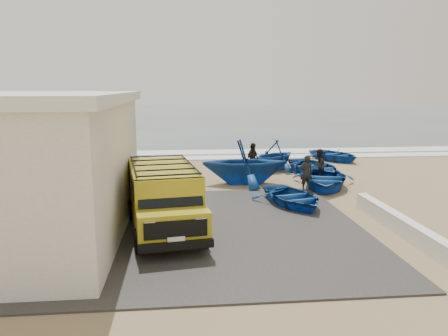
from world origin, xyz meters
name	(u,v)px	position (x,y,z in m)	size (l,w,h in m)	color
ground	(229,211)	(0.00, 0.00, 0.00)	(160.00, 160.00, 0.00)	#937B55
slab	(173,229)	(-2.00, -2.00, 0.03)	(12.00, 10.00, 0.05)	#373532
ocean	(191,115)	(0.00, 56.00, 0.00)	(180.00, 88.00, 0.01)	#385166
surf_line	(208,158)	(0.00, 12.00, 0.03)	(180.00, 1.60, 0.06)	white
surf_wash	(206,152)	(0.00, 14.50, 0.02)	(180.00, 2.20, 0.04)	white
parapet	(401,225)	(5.00, -3.00, 0.28)	(0.35, 6.00, 0.55)	silver
van	(164,196)	(-2.27, -2.06, 1.14)	(2.65, 5.18, 2.12)	gold
boat_near_left	(292,197)	(2.47, 0.45, 0.35)	(2.43, 3.40, 0.70)	#134696
boat_near_right	(324,178)	(4.66, 3.31, 0.42)	(2.89, 4.05, 0.84)	#134696
boat_mid_left	(245,162)	(1.23, 4.47, 1.03)	(3.39, 3.92, 2.07)	#134696
boat_mid_right	(313,167)	(5.05, 6.18, 0.42)	(2.90, 4.06, 0.84)	#134696
boat_far_left	(274,155)	(3.28, 7.61, 0.83)	(2.71, 3.14, 1.65)	#134696
boat_far_right	(334,155)	(7.65, 10.38, 0.37)	(2.52, 3.54, 0.73)	#134696
fisherman_front	(306,173)	(3.72, 2.93, 0.78)	(0.57, 0.37, 1.56)	black
fisherman_middle	(319,165)	(4.90, 4.91, 0.77)	(0.74, 0.58, 1.53)	black
fisherman_back	(252,160)	(1.86, 6.09, 0.86)	(1.00, 0.42, 1.71)	black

